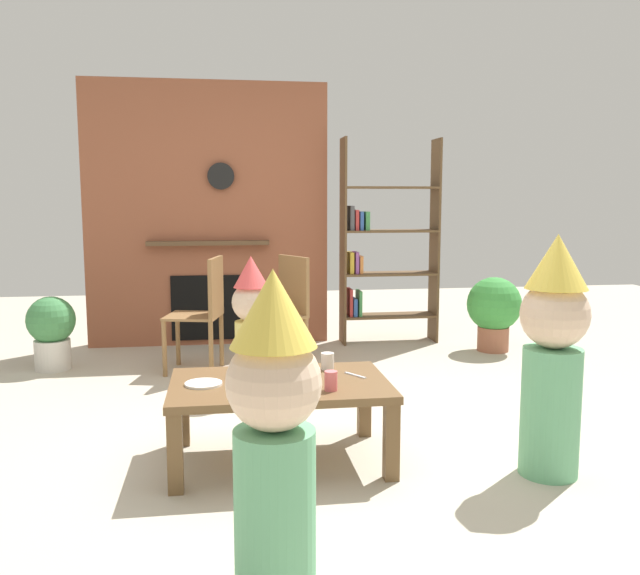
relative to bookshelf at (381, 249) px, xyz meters
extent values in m
plane|color=#BCB29E|center=(-1.02, -2.40, -0.88)|extent=(12.00, 12.00, 0.00)
cube|color=#935138|center=(-1.59, 0.20, 0.32)|extent=(2.20, 0.18, 2.40)
cube|color=black|center=(-1.59, 0.10, -0.53)|extent=(0.70, 0.02, 0.60)
cube|color=brown|center=(-1.59, 0.06, 0.07)|extent=(1.10, 0.10, 0.04)
cylinder|color=black|center=(-1.47, 0.08, 0.67)|extent=(0.24, 0.04, 0.24)
cube|color=brown|center=(-0.36, 0.00, 0.07)|extent=(0.02, 0.28, 1.90)
cube|color=brown|center=(0.52, 0.00, 0.07)|extent=(0.02, 0.28, 1.90)
cube|color=brown|center=(0.08, 0.00, -0.63)|extent=(0.86, 0.28, 0.02)
cube|color=brown|center=(0.08, 0.00, -0.23)|extent=(0.86, 0.28, 0.02)
cube|color=brown|center=(0.08, 0.00, 0.17)|extent=(0.86, 0.28, 0.02)
cube|color=brown|center=(0.08, 0.00, 0.57)|extent=(0.86, 0.28, 0.02)
cube|color=#B23333|center=(-0.30, 0.00, -0.49)|extent=(0.03, 0.20, 0.26)
cube|color=#3359A5|center=(-0.26, 0.00, -0.54)|extent=(0.03, 0.20, 0.17)
cube|color=#3F8C4C|center=(-0.21, 0.00, -0.50)|extent=(0.03, 0.20, 0.24)
cube|color=gold|center=(-0.29, 0.00, -0.12)|extent=(0.04, 0.20, 0.20)
cube|color=#8C4C99|center=(-0.24, 0.00, -0.12)|extent=(0.03, 0.20, 0.20)
cube|color=#D87F3F|center=(-0.20, 0.00, -0.14)|extent=(0.03, 0.20, 0.16)
cube|color=#4C4C51|center=(-0.29, 0.00, 0.29)|extent=(0.04, 0.20, 0.22)
cube|color=#B23333|center=(-0.25, 0.00, 0.27)|extent=(0.03, 0.20, 0.19)
cube|color=#3359A5|center=(-0.21, 0.00, 0.27)|extent=(0.03, 0.20, 0.17)
cube|color=#3F8C4C|center=(-0.15, 0.00, 0.27)|extent=(0.04, 0.20, 0.17)
cube|color=brown|center=(-1.20, -2.77, -0.48)|extent=(1.11, 0.71, 0.04)
cube|color=brown|center=(-1.70, -3.08, -0.69)|extent=(0.07, 0.07, 0.38)
cube|color=brown|center=(-0.69, -3.08, -0.69)|extent=(0.07, 0.07, 0.38)
cube|color=brown|center=(-1.70, -2.46, -0.69)|extent=(0.07, 0.07, 0.38)
cube|color=brown|center=(-0.69, -2.46, -0.69)|extent=(0.07, 0.07, 0.38)
cylinder|color=#E5666B|center=(-0.96, -2.97, -0.41)|extent=(0.06, 0.06, 0.10)
cylinder|color=#E5666B|center=(-1.38, -2.60, -0.41)|extent=(0.08, 0.08, 0.10)
cylinder|color=silver|center=(-0.92, -2.56, -0.41)|extent=(0.07, 0.07, 0.09)
cylinder|color=white|center=(-1.11, -2.69, -0.45)|extent=(0.17, 0.17, 0.01)
cylinder|color=white|center=(-1.58, -2.78, -0.45)|extent=(0.19, 0.19, 0.01)
cone|color=pink|center=(-1.36, -2.74, -0.42)|extent=(0.10, 0.10, 0.07)
cube|color=silver|center=(-0.79, -2.72, -0.45)|extent=(0.09, 0.13, 0.01)
cylinder|color=#66B27F|center=(-1.32, -4.00, -0.58)|extent=(0.27, 0.27, 0.60)
sphere|color=beige|center=(-1.32, -4.00, -0.12)|extent=(0.31, 0.31, 0.31)
cone|color=#F2D14C|center=(-1.32, -4.00, 0.12)|extent=(0.28, 0.28, 0.25)
cylinder|color=#66B27F|center=(0.09, -3.13, -0.56)|extent=(0.28, 0.28, 0.63)
sphere|color=beige|center=(0.09, -3.13, -0.08)|extent=(0.33, 0.33, 0.33)
cone|color=#F2D14C|center=(0.09, -3.13, 0.17)|extent=(0.29, 0.29, 0.26)
cylinder|color=#E0CC66|center=(-1.28, -1.56, -0.62)|extent=(0.23, 0.23, 0.52)
sphere|color=beige|center=(-1.28, -1.56, -0.23)|extent=(0.27, 0.27, 0.27)
cone|color=#EA4C4C|center=(-1.28, -1.56, -0.02)|extent=(0.24, 0.24, 0.21)
cube|color=olive|center=(-1.71, -0.85, -0.44)|extent=(0.48, 0.48, 0.02)
cube|color=olive|center=(-1.53, -0.89, -0.20)|extent=(0.12, 0.40, 0.45)
cylinder|color=olive|center=(-1.84, -0.63, -0.66)|extent=(0.04, 0.04, 0.43)
cylinder|color=olive|center=(-1.92, -0.99, -0.66)|extent=(0.04, 0.04, 0.43)
cylinder|color=olive|center=(-1.49, -0.71, -0.66)|extent=(0.04, 0.04, 0.43)
cylinder|color=olive|center=(-1.57, -1.06, -0.66)|extent=(0.04, 0.04, 0.43)
cube|color=olive|center=(-1.08, -0.94, -0.44)|extent=(0.54, 0.54, 0.02)
cube|color=olive|center=(-0.92, -0.85, -0.20)|extent=(0.21, 0.37, 0.45)
cylinder|color=olive|center=(-1.32, -0.86, -0.66)|extent=(0.04, 0.04, 0.43)
cylinder|color=olive|center=(-1.16, -1.18, -0.66)|extent=(0.04, 0.04, 0.43)
cylinder|color=olive|center=(-1.00, -0.70, -0.66)|extent=(0.04, 0.04, 0.43)
cylinder|color=olive|center=(-0.84, -1.02, -0.66)|extent=(0.04, 0.04, 0.43)
cylinder|color=#9E5B42|center=(0.91, -0.52, -0.77)|extent=(0.28, 0.28, 0.22)
sphere|color=green|center=(0.91, -0.52, -0.46)|extent=(0.48, 0.48, 0.48)
cylinder|color=beige|center=(-2.82, -0.63, -0.76)|extent=(0.28, 0.28, 0.24)
sphere|color=#408449|center=(-2.82, -0.63, -0.48)|extent=(0.37, 0.37, 0.37)
camera|label=1|loc=(-1.48, -6.07, 0.47)|focal=37.51mm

